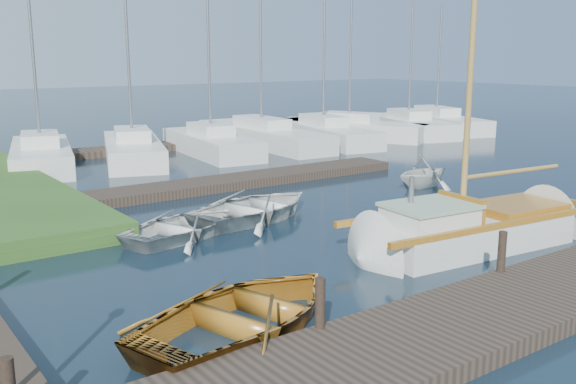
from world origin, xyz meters
TOP-DOWN VIEW (x-y plane):
  - ground at (0.00, 0.00)m, footprint 160.00×160.00m
  - near_dock at (0.00, -6.00)m, footprint 18.00×2.20m
  - far_dock at (2.00, 6.50)m, footprint 14.00×1.60m
  - pontoon at (10.00, 16.00)m, footprint 30.00×1.60m
  - mooring_post_1 at (-3.00, -5.00)m, footprint 0.16×0.16m
  - mooring_post_2 at (1.50, -5.00)m, footprint 0.16×0.16m
  - sailboat at (3.22, -2.96)m, footprint 7.31×2.65m
  - dinghy at (-3.67, -3.90)m, footprint 4.91×4.10m
  - tender_a at (-1.88, 1.80)m, footprint 4.11×3.50m
  - tender_c at (0.49, 2.22)m, footprint 4.64×3.77m
  - tender_d at (7.54, 2.54)m, footprint 2.50×2.20m
  - marina_boat_0 at (-1.97, 14.22)m, footprint 3.95×7.57m
  - marina_boat_1 at (1.67, 13.63)m, footprint 4.53×7.80m
  - marina_boat_2 at (5.32, 13.38)m, footprint 3.09×7.45m
  - marina_boat_3 at (8.85, 14.55)m, footprint 2.72×10.11m
  - marina_boat_4 at (12.10, 13.64)m, footprint 3.87×8.96m
  - marina_boat_5 at (14.23, 14.04)m, footprint 5.56×8.57m
  - marina_boat_6 at (18.20, 13.46)m, footprint 4.50×8.10m
  - marina_boat_7 at (21.20, 14.02)m, footprint 4.66×8.95m

SIDE VIEW (x-z plane):
  - ground at x=0.00m, z-range 0.00..0.00m
  - near_dock at x=0.00m, z-range 0.00..0.30m
  - far_dock at x=2.00m, z-range 0.00..0.30m
  - pontoon at x=10.00m, z-range 0.00..0.30m
  - sailboat at x=3.22m, z-range -4.57..5.26m
  - tender_a at x=-1.88m, z-range 0.00..0.72m
  - tender_c at x=0.49m, z-range 0.00..0.85m
  - dinghy at x=-3.67m, z-range 0.00..0.87m
  - marina_boat_4 at x=12.10m, z-range -4.37..5.49m
  - marina_boat_6 at x=18.20m, z-range -4.27..5.39m
  - marina_boat_1 at x=1.67m, z-range -4.32..5.44m
  - marina_boat_5 at x=14.23m, z-range -4.63..5.75m
  - marina_boat_0 at x=-1.97m, z-range -4.54..5.68m
  - marina_boat_3 at x=8.85m, z-range -5.49..6.63m
  - marina_boat_7 at x=21.20m, z-range -5.41..6.56m
  - marina_boat_2 at x=5.32m, z-range -5.60..6.78m
  - tender_d at x=7.54m, z-range 0.00..1.25m
  - mooring_post_1 at x=-3.00m, z-range 0.30..1.10m
  - mooring_post_2 at x=1.50m, z-range 0.30..1.10m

